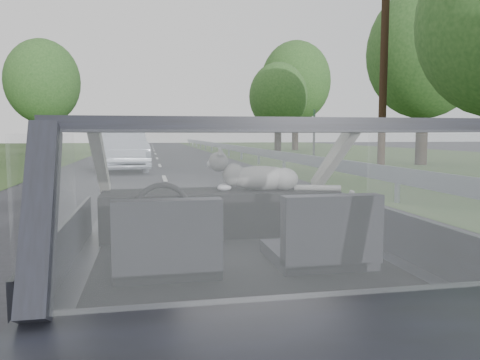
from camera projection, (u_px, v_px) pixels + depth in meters
name	position (u px, v px, depth m)	size (l,w,h in m)	color
subject_car	(237.00, 252.00, 2.63)	(1.80, 4.00, 1.45)	black
dashboard	(220.00, 212.00, 3.23)	(1.58, 0.45, 0.30)	black
driver_seat	(167.00, 239.00, 2.26)	(0.50, 0.72, 0.42)	black
passenger_seat	(324.00, 233.00, 2.41)	(0.50, 0.72, 0.42)	black
steering_wheel	(163.00, 211.00, 2.86)	(0.36, 0.36, 0.04)	black
cat	(261.00, 176.00, 3.22)	(0.65, 0.20, 0.29)	#989898
guardrail	(320.00, 162.00, 13.24)	(0.05, 90.00, 0.32)	gray
other_car	(121.00, 149.00, 17.63)	(1.93, 4.88, 1.60)	silver
highway_sign	(314.00, 138.00, 20.22)	(0.10, 0.97, 2.42)	#1B6128
utility_pole	(384.00, 59.00, 14.58)	(0.24, 0.24, 7.39)	black
tree_1	(424.00, 79.00, 20.48)	(5.00, 5.00, 7.58)	#254C1E
tree_2	(278.00, 110.00, 32.22)	(4.01, 4.01, 6.08)	#254C1E
tree_3	(296.00, 97.00, 39.32)	(5.85, 5.85, 8.86)	#254C1E
tree_6	(43.00, 98.00, 32.27)	(5.04, 5.04, 7.63)	#254C1E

